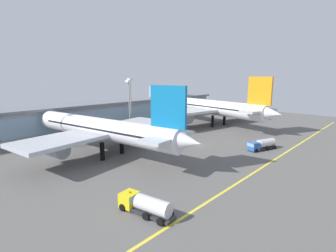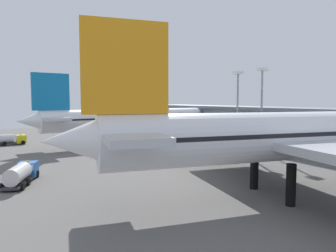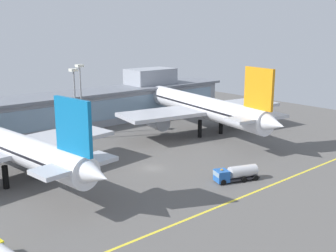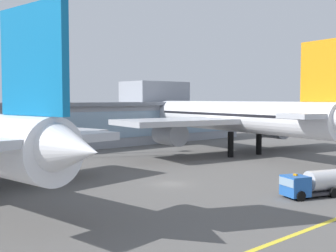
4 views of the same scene
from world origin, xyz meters
name	(u,v)px [view 1 (image 1 of 4)]	position (x,y,z in m)	size (l,w,h in m)	color
ground_plane	(198,145)	(0.00, 0.00, 0.00)	(180.00, 180.00, 0.00)	#5B5956
taxiway_centreline_stripe	(272,161)	(0.00, -22.00, 0.01)	(144.00, 0.50, 0.01)	yellow
terminal_building	(116,112)	(2.17, 44.26, 5.58)	(122.33, 14.00, 15.35)	#9399A3
airliner_near_left	(103,129)	(-24.44, 12.42, 6.67)	(43.68, 57.00, 18.28)	black
airliner_near_right	(213,108)	(29.53, 14.34, 7.30)	(49.15, 59.71, 19.98)	black
fuel_tanker_truck	(261,145)	(7.72, -16.06, 1.51)	(9.33, 5.49, 2.90)	black
baggage_tug_near	(144,204)	(-36.53, -17.05, 1.51)	(4.18, 9.32, 2.90)	black
apron_light_mast_centre	(131,95)	(2.82, 34.72, 13.04)	(1.80, 1.80, 19.31)	gray
apron_light_mast_east	(129,97)	(-1.02, 30.86, 12.69)	(1.80, 1.80, 18.71)	gray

